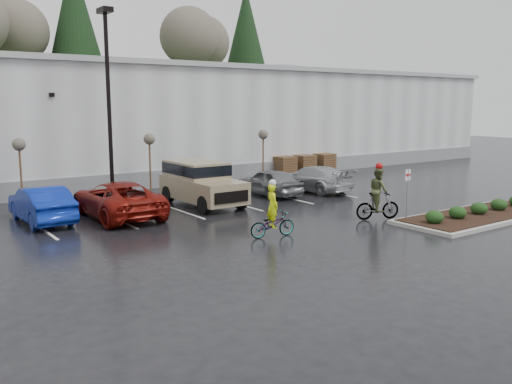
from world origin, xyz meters
TOP-DOWN VIEW (x-y plane):
  - ground at (0.00, 0.00)m, footprint 120.00×120.00m
  - warehouse at (0.00, 21.99)m, footprint 60.50×15.50m
  - wooded_ridge at (0.00, 45.00)m, footprint 80.00×25.00m
  - lamppost at (-4.00, 12.00)m, footprint 0.50×1.00m
  - sapling_west at (-8.00, 13.00)m, footprint 0.60×0.60m
  - sapling_mid at (-1.50, 13.00)m, footprint 0.60×0.60m
  - sapling_east at (6.00, 13.00)m, footprint 0.60×0.60m
  - pallet_stack_a at (8.50, 14.00)m, footprint 1.20×1.20m
  - pallet_stack_b at (10.20, 14.00)m, footprint 1.20×1.20m
  - pallet_stack_c at (12.00, 14.00)m, footprint 1.20×1.20m
  - curb_island at (7.00, -1.00)m, footprint 8.00×3.00m
  - mulch_bed at (7.00, -1.00)m, footprint 7.60×2.60m
  - shrub_a at (4.00, -1.00)m, footprint 0.70×0.70m
  - shrub_b at (5.50, -1.00)m, footprint 0.70×0.70m
  - shrub_c at (7.00, -1.00)m, footprint 0.70×0.70m
  - shrub_d at (8.50, -1.00)m, footprint 0.70×0.70m
  - fire_lane_sign at (3.80, 0.20)m, footprint 0.30×0.05m
  - car_blue at (-8.18, 8.84)m, footprint 1.71×4.55m
  - car_red at (-5.29, 8.00)m, footprint 2.62×5.56m
  - suv_tan at (-1.01, 8.28)m, footprint 2.20×5.10m
  - car_grey at (3.25, 8.72)m, footprint 1.74×4.20m
  - car_far_silver at (6.01, 8.40)m, footprint 2.42×4.99m
  - cyclist_hivis at (-2.03, 1.47)m, footprint 1.81×0.90m
  - cyclist_olive at (3.33, 1.30)m, footprint 1.90×1.19m

SIDE VIEW (x-z plane):
  - ground at x=0.00m, z-range 0.00..0.00m
  - curb_island at x=7.00m, z-range 0.00..0.15m
  - mulch_bed at x=7.00m, z-range 0.15..0.19m
  - shrub_a at x=4.00m, z-range 0.15..0.67m
  - shrub_b at x=5.50m, z-range 0.15..0.67m
  - shrub_c at x=7.00m, z-range 0.15..0.67m
  - shrub_d at x=8.50m, z-range 0.15..0.67m
  - cyclist_hivis at x=-2.03m, z-range -0.39..1.71m
  - pallet_stack_a at x=8.50m, z-range 0.00..1.35m
  - pallet_stack_b at x=10.20m, z-range 0.00..1.35m
  - pallet_stack_c at x=12.00m, z-range 0.00..1.35m
  - car_far_silver at x=6.01m, z-range 0.00..1.40m
  - car_grey at x=3.25m, z-range 0.00..1.42m
  - car_blue at x=-8.18m, z-range 0.00..1.48m
  - car_red at x=-5.29m, z-range 0.00..1.54m
  - cyclist_olive at x=3.33m, z-range -0.33..2.05m
  - suv_tan at x=-1.01m, z-range 0.00..2.06m
  - fire_lane_sign at x=3.80m, z-range 0.31..2.51m
  - sapling_west at x=-8.00m, z-range 1.13..4.33m
  - sapling_mid at x=-1.50m, z-range 1.13..4.33m
  - sapling_east at x=6.00m, z-range 1.13..4.33m
  - wooded_ridge at x=0.00m, z-range 0.00..6.00m
  - warehouse at x=0.00m, z-range 0.05..7.25m
  - lamppost at x=-4.00m, z-range 1.07..10.30m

